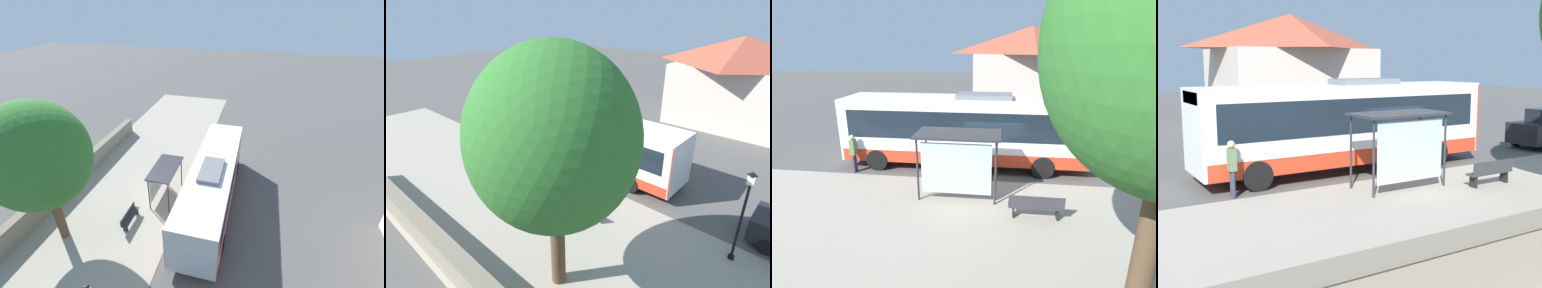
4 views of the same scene
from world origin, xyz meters
TOP-DOWN VIEW (x-y plane):
  - ground_plane at (0.00, 0.00)m, footprint 120.00×120.00m
  - sidewalk_plaza at (-4.50, 0.00)m, footprint 9.00×44.00m
  - background_building at (15.86, -2.74)m, footprint 7.76×10.18m
  - bus at (1.87, 1.33)m, footprint 2.69×11.54m
  - bus_shelter at (-1.51, 1.23)m, footprint 1.63×3.17m
  - pedestrian at (0.28, 6.33)m, footprint 0.34×0.24m
  - bench at (-2.79, -1.60)m, footprint 0.40×1.83m

SIDE VIEW (x-z plane):
  - ground_plane at x=0.00m, z-range 0.00..0.00m
  - sidewalk_plaza at x=-4.50m, z-range 0.00..0.02m
  - bench at x=-2.79m, z-range 0.04..0.92m
  - pedestrian at x=0.28m, z-range 0.17..1.96m
  - bus at x=1.87m, z-range 0.07..3.59m
  - bus_shelter at x=-1.51m, z-range 0.82..3.34m
  - background_building at x=15.86m, z-range 0.11..7.44m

